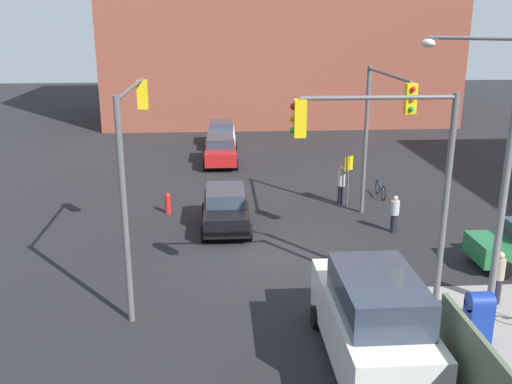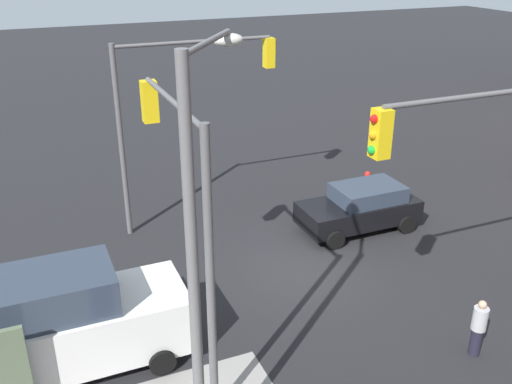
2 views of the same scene
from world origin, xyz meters
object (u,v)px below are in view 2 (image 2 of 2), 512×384
at_px(traffic_signal_ne_corner, 182,189).
at_px(pedestrian_walking_north, 478,327).
at_px(street_lamp_corner, 199,247).
at_px(fire_hydrant, 367,182).
at_px(traffic_signal_se_corner, 183,96).
at_px(traffic_signal_nw_corner, 494,167).
at_px(sedan_black, 361,207).
at_px(van_white_delivery, 66,323).

distance_m(traffic_signal_ne_corner, pedestrian_walking_north, 7.89).
bearing_deg(street_lamp_corner, fire_hydrant, -135.83).
bearing_deg(fire_hydrant, traffic_signal_se_corner, -2.34).
bearing_deg(traffic_signal_ne_corner, pedestrian_walking_north, 159.65).
bearing_deg(traffic_signal_nw_corner, street_lamp_corner, 7.81).
distance_m(sedan_black, van_white_delivery, 10.78).
height_order(street_lamp_corner, sedan_black, street_lamp_corner).
height_order(sedan_black, pedestrian_walking_north, sedan_black).
relative_size(street_lamp_corner, sedan_black, 1.91).
height_order(fire_hydrant, van_white_delivery, van_white_delivery).
relative_size(van_white_delivery, pedestrian_walking_north, 3.47).
distance_m(traffic_signal_nw_corner, sedan_black, 7.26).
distance_m(street_lamp_corner, van_white_delivery, 5.49).
xyz_separation_m(sedan_black, van_white_delivery, (10.20, 3.44, 0.44)).
height_order(traffic_signal_se_corner, pedestrian_walking_north, traffic_signal_se_corner).
distance_m(traffic_signal_se_corner, sedan_black, 7.18).
relative_size(traffic_signal_se_corner, street_lamp_corner, 0.81).
bearing_deg(van_white_delivery, pedestrian_walking_north, 159.65).
xyz_separation_m(traffic_signal_nw_corner, fire_hydrant, (-2.69, -8.70, -4.16)).
xyz_separation_m(street_lamp_corner, sedan_black, (-8.02, -7.14, -3.86)).
relative_size(traffic_signal_se_corner, sedan_black, 1.55).
bearing_deg(traffic_signal_nw_corner, pedestrian_walking_north, 66.00).
relative_size(sedan_black, van_white_delivery, 0.78).
bearing_deg(traffic_signal_ne_corner, sedan_black, -149.55).
relative_size(traffic_signal_ne_corner, sedan_black, 1.55).
height_order(traffic_signal_ne_corner, sedan_black, traffic_signal_ne_corner).
bearing_deg(sedan_black, van_white_delivery, 18.63).
bearing_deg(traffic_signal_se_corner, traffic_signal_ne_corner, 73.57).
height_order(traffic_signal_ne_corner, van_white_delivery, traffic_signal_ne_corner).
bearing_deg(traffic_signal_se_corner, fire_hydrant, 177.66).
bearing_deg(pedestrian_walking_north, traffic_signal_se_corner, -153.11).
bearing_deg(traffic_signal_ne_corner, traffic_signal_se_corner, -106.43).
bearing_deg(van_white_delivery, fire_hydrant, -153.75).
relative_size(street_lamp_corner, van_white_delivery, 1.48).
bearing_deg(fire_hydrant, sedan_black, 52.47).
bearing_deg(street_lamp_corner, traffic_signal_nw_corner, -172.19).
height_order(traffic_signal_se_corner, traffic_signal_ne_corner, same).
bearing_deg(fire_hydrant, pedestrian_walking_north, 72.30).
relative_size(street_lamp_corner, fire_hydrant, 8.51).
relative_size(traffic_signal_ne_corner, street_lamp_corner, 0.81).
relative_size(fire_hydrant, van_white_delivery, 0.17).
height_order(traffic_signal_nw_corner, fire_hydrant, traffic_signal_nw_corner).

